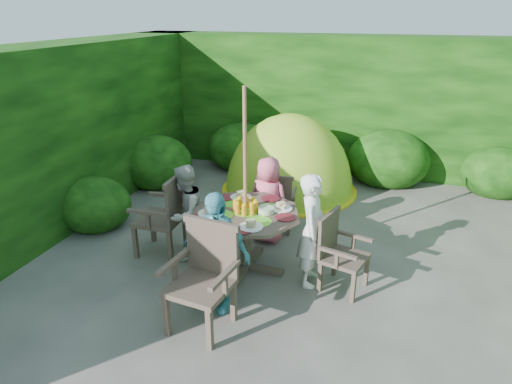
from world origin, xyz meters
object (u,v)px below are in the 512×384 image
(patio_table, at_px, (246,221))
(child_back, at_px, (268,200))
(parasol_pole, at_px, (245,184))
(garden_chair_left, at_px, (166,214))
(child_left, at_px, (185,213))
(child_front, at_px, (216,252))
(garden_chair_front, at_px, (204,275))
(garden_chair_right, at_px, (339,251))
(garden_chair_back, at_px, (276,201))
(dome_tent, at_px, (289,190))
(child_right, at_px, (312,230))

(patio_table, distance_m, child_back, 0.80)
(parasol_pole, xyz_separation_m, child_back, (0.04, 0.80, -0.51))
(garden_chair_left, xyz_separation_m, child_left, (0.29, -0.02, 0.06))
(patio_table, height_order, child_back, child_back)
(child_left, xyz_separation_m, child_back, (0.84, 0.76, -0.02))
(garden_chair_left, bearing_deg, child_front, 47.83)
(patio_table, bearing_deg, child_front, -93.44)
(patio_table, bearing_deg, garden_chair_front, -93.01)
(garden_chair_left, bearing_deg, garden_chair_right, 84.60)
(patio_table, xyz_separation_m, child_front, (-0.05, -0.80, 0.01))
(child_left, distance_m, child_front, 1.13)
(parasol_pole, relative_size, garden_chair_left, 2.15)
(garden_chair_back, distance_m, dome_tent, 1.63)
(garden_chair_left, height_order, child_back, child_back)
(child_right, xyz_separation_m, child_back, (-0.76, 0.84, -0.07))
(garden_chair_right, height_order, garden_chair_back, garden_chair_right)
(child_left, bearing_deg, parasol_pole, 88.48)
(garden_chair_back, distance_m, child_left, 1.38)
(garden_chair_front, height_order, dome_tent, dome_tent)
(garden_chair_left, relative_size, garden_chair_front, 1.00)
(garden_chair_left, bearing_deg, child_back, 120.39)
(child_back, distance_m, child_front, 1.60)
(garden_chair_right, bearing_deg, child_back, 67.25)
(garden_chair_front, distance_m, dome_tent, 3.79)
(garden_chair_front, relative_size, child_back, 0.87)
(child_left, bearing_deg, garden_chair_front, 35.00)
(parasol_pole, relative_size, garden_chair_right, 2.61)
(garden_chair_right, xyz_separation_m, garden_chair_left, (-2.19, 0.11, 0.10))
(parasol_pole, bearing_deg, garden_chair_back, 86.25)
(garden_chair_right, height_order, dome_tent, dome_tent)
(patio_table, distance_m, parasol_pole, 0.46)
(garden_chair_back, xyz_separation_m, dome_tent, (-0.19, 1.55, -0.45))
(garden_chair_left, relative_size, dome_tent, 0.38)
(garden_chair_back, height_order, garden_chair_front, garden_chair_front)
(garden_chair_right, bearing_deg, garden_chair_back, 57.67)
(garden_chair_back, distance_m, child_right, 1.37)
(garden_chair_left, relative_size, child_back, 0.87)
(patio_table, distance_m, garden_chair_right, 1.12)
(garden_chair_left, relative_size, child_front, 0.78)
(child_right, distance_m, dome_tent, 2.93)
(garden_chair_back, xyz_separation_m, child_right, (0.73, -1.15, 0.21))
(child_right, relative_size, dome_tent, 0.49)
(garden_chair_front, xyz_separation_m, child_left, (-0.75, 1.13, 0.06))
(parasol_pole, relative_size, child_left, 1.80)
(patio_table, xyz_separation_m, child_back, (0.04, 0.80, -0.05))
(parasol_pole, relative_size, garden_chair_front, 2.15)
(garden_chair_front, bearing_deg, garden_chair_back, 94.04)
(child_right, bearing_deg, garden_chair_back, 29.13)
(patio_table, distance_m, dome_tent, 2.74)
(parasol_pole, relative_size, garden_chair_back, 2.62)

